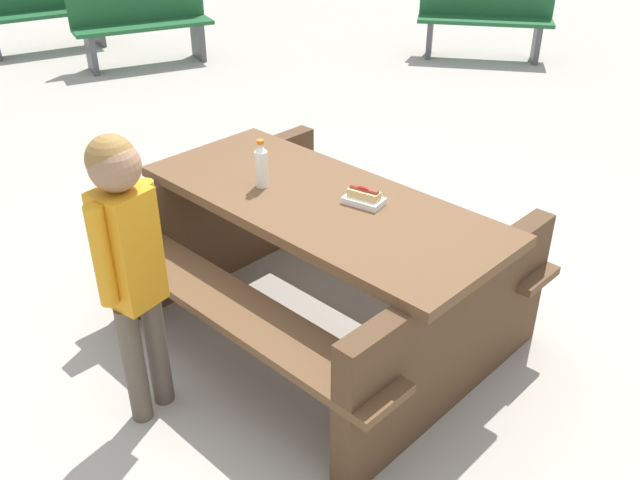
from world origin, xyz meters
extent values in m
plane|color=#ADA599|center=(0.00, 0.00, 0.00)|extent=(30.00, 30.00, 0.00)
cube|color=brown|center=(0.00, 0.00, 0.72)|extent=(1.87, 0.95, 0.05)
cube|color=brown|center=(0.06, 0.56, 0.43)|extent=(1.82, 0.47, 0.04)
cube|color=brown|center=(-0.06, -0.56, 0.43)|extent=(1.82, 0.47, 0.04)
cube|color=#4D3520|center=(0.78, -0.08, 0.35)|extent=(0.25, 1.40, 0.70)
cube|color=#4D3520|center=(-0.78, 0.08, 0.35)|extent=(0.25, 1.40, 0.70)
cylinder|color=silver|center=(-0.30, -0.07, 0.84)|extent=(0.06, 0.06, 0.18)
cone|color=silver|center=(-0.30, -0.07, 0.95)|extent=(0.06, 0.06, 0.04)
cylinder|color=orange|center=(-0.30, -0.07, 0.98)|extent=(0.03, 0.03, 0.02)
cube|color=white|center=(0.19, 0.08, 0.77)|extent=(0.19, 0.13, 0.03)
cube|color=#D8B272|center=(0.19, 0.08, 0.80)|extent=(0.15, 0.07, 0.04)
cylinder|color=maroon|center=(0.19, 0.08, 0.82)|extent=(0.14, 0.04, 0.03)
ellipsoid|color=maroon|center=(0.19, 0.08, 0.83)|extent=(0.07, 0.03, 0.01)
cylinder|color=brown|center=(-0.23, -0.85, 0.29)|extent=(0.09, 0.09, 0.58)
cylinder|color=brown|center=(-0.22, -0.98, 0.29)|extent=(0.09, 0.09, 0.58)
cube|color=orange|center=(-0.23, -0.91, 0.83)|extent=(0.19, 0.21, 0.49)
cylinder|color=orange|center=(-0.23, -0.79, 0.85)|extent=(0.07, 0.07, 0.42)
cylinder|color=orange|center=(-0.22, -1.03, 0.85)|extent=(0.07, 0.07, 0.42)
sphere|color=#997051|center=(-0.23, -0.91, 1.17)|extent=(0.19, 0.19, 0.19)
sphere|color=olive|center=(-0.24, -0.91, 1.19)|extent=(0.18, 0.18, 0.18)
cube|color=#1E592D|center=(-4.50, 2.61, 0.43)|extent=(1.00, 1.53, 0.04)
cube|color=#1E592D|center=(-4.66, 2.69, 0.65)|extent=(0.67, 1.38, 0.40)
cube|color=#4C4C51|center=(-4.75, 2.07, 0.21)|extent=(0.35, 0.21, 0.41)
cube|color=#4C4C51|center=(-4.25, 3.16, 0.21)|extent=(0.35, 0.21, 0.41)
cube|color=#1E592D|center=(-1.67, 5.16, 0.43)|extent=(1.52, 1.04, 0.04)
cube|color=#4C4C51|center=(-2.20, 4.89, 0.21)|extent=(0.22, 0.35, 0.41)
cube|color=#4C4C51|center=(-1.14, 5.44, 0.21)|extent=(0.22, 0.35, 0.41)
cube|color=#1E592D|center=(-5.90, 2.28, 0.43)|extent=(0.90, 1.54, 0.04)
cube|color=#4C4C51|center=(-5.69, 2.84, 0.21)|extent=(0.36, 0.18, 0.41)
camera|label=1|loc=(1.75, -2.24, 2.18)|focal=38.47mm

